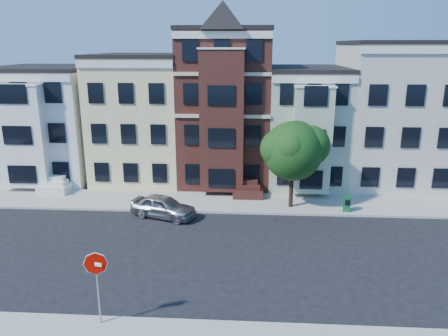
# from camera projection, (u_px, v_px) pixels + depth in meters

# --- Properties ---
(ground) EXTENTS (120.00, 120.00, 0.00)m
(ground) POSITION_uv_depth(u_px,v_px,m) (210.00, 255.00, 23.68)
(ground) COLOR black
(far_sidewalk) EXTENTS (60.00, 4.00, 0.15)m
(far_sidewalk) POSITION_uv_depth(u_px,v_px,m) (220.00, 202.00, 31.34)
(far_sidewalk) COLOR #9E9B93
(far_sidewalk) RESTS_ON ground
(house_white) EXTENTS (8.00, 9.00, 9.00)m
(house_white) POSITION_uv_depth(u_px,v_px,m) (51.00, 123.00, 37.29)
(house_white) COLOR white
(house_white) RESTS_ON ground
(house_yellow) EXTENTS (7.00, 9.00, 10.00)m
(house_yellow) POSITION_uv_depth(u_px,v_px,m) (143.00, 119.00, 36.67)
(house_yellow) COLOR beige
(house_yellow) RESTS_ON ground
(house_brown) EXTENTS (7.00, 9.00, 12.00)m
(house_brown) POSITION_uv_depth(u_px,v_px,m) (226.00, 108.00, 35.97)
(house_brown) COLOR #3D1B15
(house_brown) RESTS_ON ground
(house_green) EXTENTS (6.00, 9.00, 9.00)m
(house_green) POSITION_uv_depth(u_px,v_px,m) (304.00, 126.00, 35.98)
(house_green) COLOR #A2B199
(house_green) RESTS_ON ground
(house_cream) EXTENTS (8.00, 9.00, 11.00)m
(house_cream) POSITION_uv_depth(u_px,v_px,m) (392.00, 115.00, 35.28)
(house_cream) COLOR beige
(house_cream) RESTS_ON ground
(street_tree) EXTENTS (8.03, 8.03, 7.38)m
(street_tree) POSITION_uv_depth(u_px,v_px,m) (293.00, 155.00, 29.35)
(street_tree) COLOR #1D5116
(street_tree) RESTS_ON far_sidewalk
(parked_car) EXTENTS (4.71, 3.05, 1.49)m
(parked_car) POSITION_uv_depth(u_px,v_px,m) (163.00, 206.00, 28.69)
(parked_car) COLOR #9A9CA2
(parked_car) RESTS_ON ground
(newspaper_box) EXTENTS (0.58, 0.54, 1.06)m
(newspaper_box) POSITION_uv_depth(u_px,v_px,m) (347.00, 204.00, 29.35)
(newspaper_box) COLOR #0C5A29
(newspaper_box) RESTS_ON far_sidewalk
(stop_sign) EXTENTS (0.98, 0.36, 3.53)m
(stop_sign) POSITION_uv_depth(u_px,v_px,m) (98.00, 284.00, 17.19)
(stop_sign) COLOR #AF0900
(stop_sign) RESTS_ON near_sidewalk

